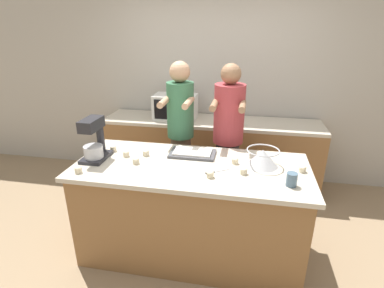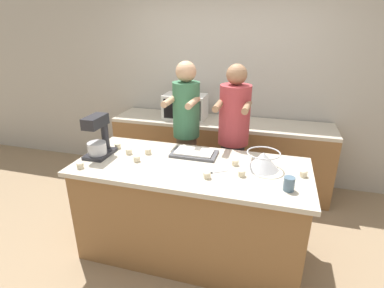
{
  "view_description": "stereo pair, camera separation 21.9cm",
  "coord_description": "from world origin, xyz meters",
  "px_view_note": "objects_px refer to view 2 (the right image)",
  "views": [
    {
      "loc": [
        0.45,
        -2.32,
        2.06
      ],
      "look_at": [
        0.0,
        0.04,
        1.1
      ],
      "focal_mm": 28.0,
      "sensor_mm": 36.0,
      "label": 1
    },
    {
      "loc": [
        0.67,
        -2.27,
        2.06
      ],
      "look_at": [
        0.0,
        0.04,
        1.1
      ],
      "focal_mm": 28.0,
      "sensor_mm": 36.0,
      "label": 2
    }
  ],
  "objects_px": {
    "cupcake_3": "(129,151)",
    "cupcake_5": "(137,158)",
    "knife": "(214,172)",
    "cupcake_4": "(118,146)",
    "mixing_bowl": "(263,160)",
    "cupcake_0": "(304,173)",
    "person_right": "(233,142)",
    "cupcake_8": "(148,151)",
    "cupcake_6": "(235,162)",
    "person_left": "(186,135)",
    "baking_tray": "(194,153)",
    "cupcake_2": "(80,165)",
    "stand_mixer": "(98,138)",
    "cupcake_7": "(207,175)",
    "microwave_oven": "(185,107)",
    "drinking_glass": "(289,184)",
    "cupcake_1": "(242,173)"
  },
  "relations": [
    {
      "from": "cupcake_4",
      "to": "person_left",
      "type": "bearing_deg",
      "value": 44.1
    },
    {
      "from": "knife",
      "to": "cupcake_5",
      "type": "height_order",
      "value": "cupcake_5"
    },
    {
      "from": "cupcake_1",
      "to": "cupcake_8",
      "type": "xyz_separation_m",
      "value": [
        -0.91,
        0.21,
        0.0
      ]
    },
    {
      "from": "cupcake_7",
      "to": "microwave_oven",
      "type": "bearing_deg",
      "value": 113.15
    },
    {
      "from": "baking_tray",
      "to": "cupcake_2",
      "type": "height_order",
      "value": "cupcake_2"
    },
    {
      "from": "microwave_oven",
      "to": "cupcake_3",
      "type": "distance_m",
      "value": 1.32
    },
    {
      "from": "stand_mixer",
      "to": "cupcake_3",
      "type": "relative_size",
      "value": 6.4
    },
    {
      "from": "person_left",
      "to": "baking_tray",
      "type": "height_order",
      "value": "person_left"
    },
    {
      "from": "knife",
      "to": "cupcake_5",
      "type": "relative_size",
      "value": 3.19
    },
    {
      "from": "cupcake_6",
      "to": "cupcake_8",
      "type": "relative_size",
      "value": 1.0
    },
    {
      "from": "mixing_bowl",
      "to": "drinking_glass",
      "type": "xyz_separation_m",
      "value": [
        0.21,
        -0.32,
        -0.03
      ]
    },
    {
      "from": "cupcake_4",
      "to": "person_right",
      "type": "bearing_deg",
      "value": 26.5
    },
    {
      "from": "drinking_glass",
      "to": "cupcake_0",
      "type": "distance_m",
      "value": 0.28
    },
    {
      "from": "drinking_glass",
      "to": "cupcake_5",
      "type": "xyz_separation_m",
      "value": [
        -1.3,
        0.15,
        -0.02
      ]
    },
    {
      "from": "cupcake_5",
      "to": "cupcake_6",
      "type": "relative_size",
      "value": 1.0
    },
    {
      "from": "cupcake_6",
      "to": "cupcake_5",
      "type": "bearing_deg",
      "value": -169.0
    },
    {
      "from": "mixing_bowl",
      "to": "drinking_glass",
      "type": "height_order",
      "value": "mixing_bowl"
    },
    {
      "from": "drinking_glass",
      "to": "cupcake_6",
      "type": "height_order",
      "value": "drinking_glass"
    },
    {
      "from": "person_right",
      "to": "mixing_bowl",
      "type": "distance_m",
      "value": 0.69
    },
    {
      "from": "stand_mixer",
      "to": "cupcake_1",
      "type": "relative_size",
      "value": 6.4
    },
    {
      "from": "cupcake_6",
      "to": "drinking_glass",
      "type": "bearing_deg",
      "value": -35.53
    },
    {
      "from": "person_right",
      "to": "cupcake_1",
      "type": "relative_size",
      "value": 28.49
    },
    {
      "from": "person_left",
      "to": "cupcake_8",
      "type": "bearing_deg",
      "value": -109.54
    },
    {
      "from": "person_right",
      "to": "cupcake_1",
      "type": "xyz_separation_m",
      "value": [
        0.19,
        -0.78,
        0.04
      ]
    },
    {
      "from": "cupcake_8",
      "to": "drinking_glass",
      "type": "bearing_deg",
      "value": -14.68
    },
    {
      "from": "person_left",
      "to": "cupcake_1",
      "type": "xyz_separation_m",
      "value": [
        0.71,
        -0.78,
        0.02
      ]
    },
    {
      "from": "cupcake_5",
      "to": "knife",
      "type": "bearing_deg",
      "value": -2.07
    },
    {
      "from": "cupcake_6",
      "to": "cupcake_7",
      "type": "height_order",
      "value": "same"
    },
    {
      "from": "baking_tray",
      "to": "cupcake_8",
      "type": "xyz_separation_m",
      "value": [
        -0.43,
        -0.1,
        0.01
      ]
    },
    {
      "from": "mixing_bowl",
      "to": "cupcake_0",
      "type": "height_order",
      "value": "mixing_bowl"
    },
    {
      "from": "knife",
      "to": "cupcake_4",
      "type": "relative_size",
      "value": 3.19
    },
    {
      "from": "stand_mixer",
      "to": "knife",
      "type": "relative_size",
      "value": 2.01
    },
    {
      "from": "mixing_bowl",
      "to": "cupcake_6",
      "type": "bearing_deg",
      "value": 179.83
    },
    {
      "from": "stand_mixer",
      "to": "person_left",
      "type": "bearing_deg",
      "value": 49.18
    },
    {
      "from": "cupcake_5",
      "to": "cupcake_0",
      "type": "bearing_deg",
      "value": 4.36
    },
    {
      "from": "person_left",
      "to": "cupcake_2",
      "type": "xyz_separation_m",
      "value": [
        -0.64,
        -1.01,
        0.02
      ]
    },
    {
      "from": "drinking_glass",
      "to": "knife",
      "type": "distance_m",
      "value": 0.6
    },
    {
      "from": "cupcake_3",
      "to": "cupcake_5",
      "type": "relative_size",
      "value": 1.0
    },
    {
      "from": "cupcake_3",
      "to": "cupcake_4",
      "type": "distance_m",
      "value": 0.2
    },
    {
      "from": "person_left",
      "to": "person_right",
      "type": "bearing_deg",
      "value": 0.08
    },
    {
      "from": "knife",
      "to": "baking_tray",
      "type": "bearing_deg",
      "value": 129.93
    },
    {
      "from": "drinking_glass",
      "to": "baking_tray",
      "type": "bearing_deg",
      "value": 153.06
    },
    {
      "from": "person_left",
      "to": "knife",
      "type": "height_order",
      "value": "person_left"
    },
    {
      "from": "person_left",
      "to": "stand_mixer",
      "type": "height_order",
      "value": "person_left"
    },
    {
      "from": "person_left",
      "to": "cupcake_2",
      "type": "bearing_deg",
      "value": -122.09
    },
    {
      "from": "cupcake_3",
      "to": "cupcake_8",
      "type": "distance_m",
      "value": 0.18
    },
    {
      "from": "person_left",
      "to": "stand_mixer",
      "type": "xyz_separation_m",
      "value": [
        -0.63,
        -0.72,
        0.16
      ]
    },
    {
      "from": "person_right",
      "to": "stand_mixer",
      "type": "height_order",
      "value": "person_right"
    },
    {
      "from": "person_right",
      "to": "cupcake_8",
      "type": "height_order",
      "value": "person_right"
    },
    {
      "from": "mixing_bowl",
      "to": "baking_tray",
      "type": "xyz_separation_m",
      "value": [
        -0.64,
        0.11,
        -0.06
      ]
    }
  ]
}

